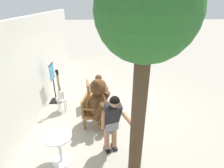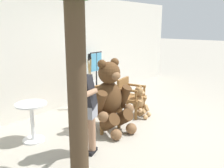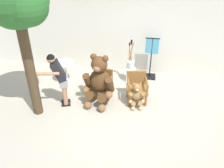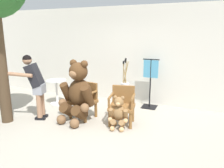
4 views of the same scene
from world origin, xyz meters
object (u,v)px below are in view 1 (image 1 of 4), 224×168
(wooden_chair_left, at_px, (91,111))
(round_side_table, at_px, (59,146))
(wooden_chair_right, at_px, (94,93))
(white_stool, at_px, (62,101))
(patio_tree, at_px, (148,19))
(teddy_bear_large, at_px, (101,103))
(teddy_bear_small, at_px, (102,96))
(brush_bucket, at_px, (60,93))
(person_visitor, at_px, (112,119))
(clothing_display_stand, at_px, (54,82))

(wooden_chair_left, height_order, round_side_table, wooden_chair_left)
(wooden_chair_right, distance_m, white_stool, 1.02)
(round_side_table, relative_size, patio_tree, 0.19)
(wooden_chair_left, bearing_deg, teddy_bear_large, -95.02)
(teddy_bear_small, bearing_deg, round_side_table, 159.31)
(white_stool, distance_m, brush_bucket, 0.30)
(teddy_bear_small, distance_m, brush_bucket, 1.33)
(wooden_chair_left, distance_m, teddy_bear_small, 1.05)
(teddy_bear_large, distance_m, person_visitor, 1.06)
(white_stool, relative_size, patio_tree, 0.12)
(brush_bucket, bearing_deg, wooden_chair_left, -125.90)
(wooden_chair_right, distance_m, teddy_bear_large, 1.07)
(brush_bucket, relative_size, round_side_table, 1.30)
(wooden_chair_right, height_order, teddy_bear_small, wooden_chair_right)
(teddy_bear_large, bearing_deg, patio_tree, -153.41)
(person_visitor, xyz_separation_m, white_stool, (1.73, 1.50, -0.56))
(round_side_table, height_order, clothing_display_stand, clothing_display_stand)
(wooden_chair_left, relative_size, teddy_bear_large, 0.59)
(white_stool, height_order, clothing_display_stand, clothing_display_stand)
(brush_bucket, bearing_deg, clothing_display_stand, 30.57)
(wooden_chair_left, xyz_separation_m, white_stool, (0.71, 0.97, -0.11))
(wooden_chair_right, relative_size, teddy_bear_large, 0.59)
(wooden_chair_right, distance_m, brush_bucket, 1.03)
(person_visitor, height_order, brush_bucket, person_visitor)
(teddy_bear_small, distance_m, person_visitor, 2.12)
(wooden_chair_left, relative_size, clothing_display_stand, 0.63)
(wooden_chair_left, relative_size, patio_tree, 0.23)
(wooden_chair_left, relative_size, white_stool, 1.87)
(wooden_chair_right, bearing_deg, patio_tree, -158.15)
(brush_bucket, distance_m, patio_tree, 3.74)
(wooden_chair_right, relative_size, patio_tree, 0.23)
(wooden_chair_left, height_order, white_stool, wooden_chair_left)
(wooden_chair_right, height_order, brush_bucket, brush_bucket)
(person_visitor, relative_size, white_stool, 3.38)
(clothing_display_stand, bearing_deg, wooden_chair_right, -103.85)
(person_visitor, bearing_deg, round_side_table, 101.85)
(white_stool, bearing_deg, teddy_bear_large, -120.70)
(teddy_bear_small, relative_size, clothing_display_stand, 0.53)
(wooden_chair_left, bearing_deg, clothing_display_stand, 45.44)
(round_side_table, bearing_deg, patio_tree, -98.82)
(patio_tree, bearing_deg, wooden_chair_left, 33.63)
(wooden_chair_left, height_order, clothing_display_stand, clothing_display_stand)
(person_visitor, relative_size, round_side_table, 2.16)
(teddy_bear_small, distance_m, round_side_table, 2.42)
(person_visitor, bearing_deg, wooden_chair_right, 14.67)
(teddy_bear_small, bearing_deg, wooden_chair_left, 164.45)
(white_stool, distance_m, round_side_table, 2.01)
(white_stool, bearing_deg, wooden_chair_right, -74.12)
(brush_bucket, bearing_deg, round_side_table, -168.39)
(teddy_bear_large, xyz_separation_m, person_visitor, (-1.00, -0.27, 0.21))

